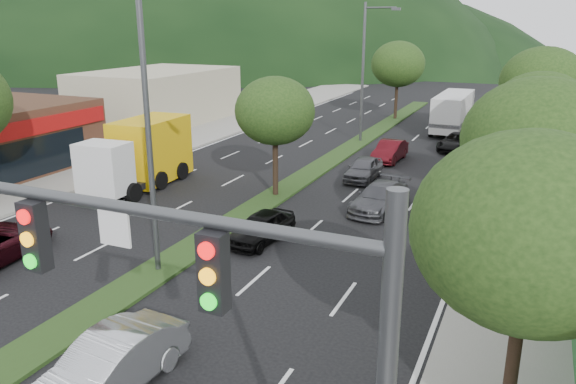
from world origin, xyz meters
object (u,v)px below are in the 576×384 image
at_px(streetlight_mid, 366,66).
at_px(tree_med_far, 398,64).
at_px(tree_r_c, 540,114).
at_px(car_queue_f, 469,122).
at_px(tree_r_d, 543,83).
at_px(tree_r_a, 530,231).
at_px(car_queue_c, 390,151).
at_px(car_queue_e, 364,169).
at_px(traffic_signal, 264,353).
at_px(tree_med_near, 275,111).
at_px(sedan_silver, 109,365).
at_px(car_queue_d, 457,142).
at_px(streetlight_near, 152,119).
at_px(car_queue_b, 380,197).
at_px(tree_r_b, 538,142).
at_px(tree_r_e, 543,74).
at_px(motorhome, 453,112).
at_px(box_truck, 142,156).
at_px(car_queue_a, 261,227).

bearing_deg(streetlight_mid, tree_med_far, 91.07).
bearing_deg(tree_med_far, tree_r_c, -63.43).
height_order(tree_med_far, car_queue_f, tree_med_far).
bearing_deg(tree_r_d, tree_r_a, -90.00).
distance_m(tree_r_a, car_queue_c, 25.76).
xyz_separation_m(streetlight_mid, car_queue_e, (3.03, -10.04, -4.94)).
bearing_deg(traffic_signal, car_queue_c, 100.62).
relative_size(traffic_signal, streetlight_mid, 0.70).
bearing_deg(car_queue_c, tree_r_a, -67.96).
relative_size(tree_med_near, streetlight_mid, 0.60).
xyz_separation_m(tree_r_d, car_queue_c, (-8.50, -2.04, -4.52)).
bearing_deg(tree_r_d, tree_med_far, 130.60).
distance_m(tree_med_far, car_queue_e, 21.73).
bearing_deg(car_queue_f, sedan_silver, -92.21).
xyz_separation_m(car_queue_d, car_queue_e, (-3.81, -10.00, 0.04)).
distance_m(tree_med_far, car_queue_d, 13.82).
relative_size(tree_r_a, car_queue_e, 1.76).
bearing_deg(tree_med_near, streetlight_near, -88.82).
xyz_separation_m(car_queue_b, car_queue_e, (-2.27, 5.00, -0.01)).
distance_m(streetlight_near, sedan_silver, 8.35).
bearing_deg(streetlight_mid, car_queue_e, -73.21).
bearing_deg(car_queue_f, tree_r_b, -76.88).
relative_size(tree_r_e, motorhome, 0.83).
bearing_deg(tree_r_b, tree_r_d, 90.00).
bearing_deg(streetlight_mid, tree_r_e, 30.69).
distance_m(tree_r_a, car_queue_f, 37.96).
relative_size(car_queue_c, motorhome, 0.50).
distance_m(tree_r_c, tree_med_far, 26.83).
bearing_deg(tree_med_near, tree_r_d, 45.00).
bearing_deg(box_truck, car_queue_d, -135.30).
distance_m(car_queue_b, car_queue_e, 5.49).
bearing_deg(car_queue_a, car_queue_e, 90.20).
xyz_separation_m(traffic_signal, car_queue_d, (-1.99, 34.50, -4.04)).
bearing_deg(tree_med_far, streetlight_near, -89.67).
bearing_deg(streetlight_near, tree_r_d, 61.80).
bearing_deg(tree_med_far, traffic_signal, -78.78).
height_order(car_queue_c, box_truck, box_truck).
distance_m(tree_med_near, car_queue_e, 7.03).
bearing_deg(motorhome, car_queue_c, -99.51).
height_order(car_queue_a, car_queue_b, car_queue_b).
height_order(streetlight_mid, car_queue_c, streetlight_mid).
bearing_deg(tree_r_e, car_queue_b, -106.42).
distance_m(car_queue_a, car_queue_e, 10.91).
bearing_deg(car_queue_f, tree_r_d, -62.44).
bearing_deg(tree_r_e, tree_r_c, -90.00).
bearing_deg(car_queue_c, box_truck, -132.28).
bearing_deg(streetlight_near, car_queue_b, 61.97).
height_order(tree_r_a, car_queue_a, tree_r_a).
bearing_deg(sedan_silver, traffic_signal, -26.19).
distance_m(tree_r_a, sedan_silver, 10.00).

